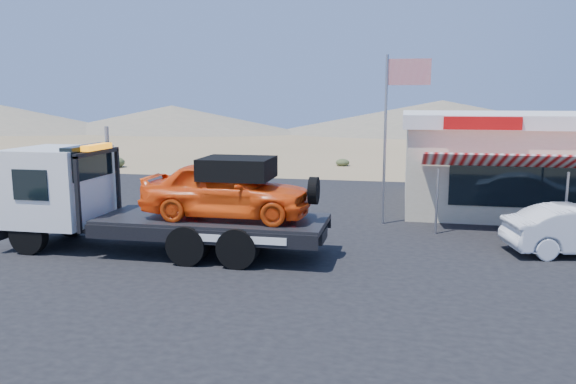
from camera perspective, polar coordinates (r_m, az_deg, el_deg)
name	(u,v)px	position (r m, az deg, el deg)	size (l,w,h in m)	color
ground	(220,249)	(17.21, -6.92, -5.82)	(120.00, 120.00, 0.00)	olive
asphalt_lot	(302,230)	(19.55, 1.47, -3.85)	(32.00, 24.00, 0.02)	black
tow_truck	(156,195)	(17.00, -13.29, -0.33)	(9.45, 2.80, 3.16)	black
jerky_store	(530,160)	(25.35, 23.33, 3.01)	(10.40, 9.97, 3.90)	#C6B996
flagpole	(392,120)	(20.24, 10.54, 7.20)	(1.55, 0.10, 6.00)	#99999E
desert_scrub	(38,181)	(31.57, -24.03, 1.02)	(23.00, 33.22, 0.75)	#3A4827
distant_hills	(284,118)	(72.50, -0.43, 7.48)	(126.00, 48.00, 4.20)	#726B59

